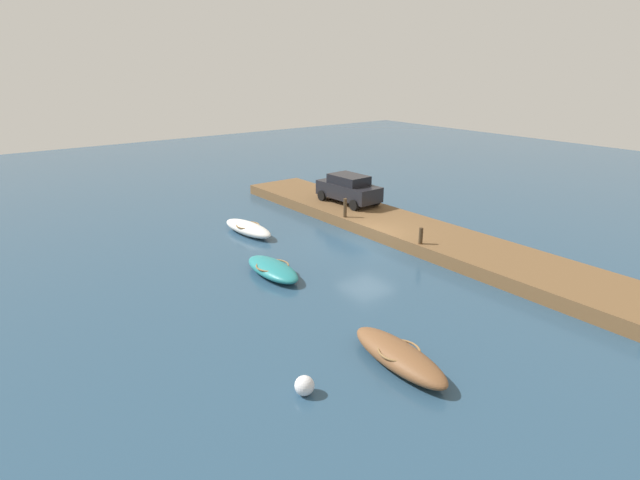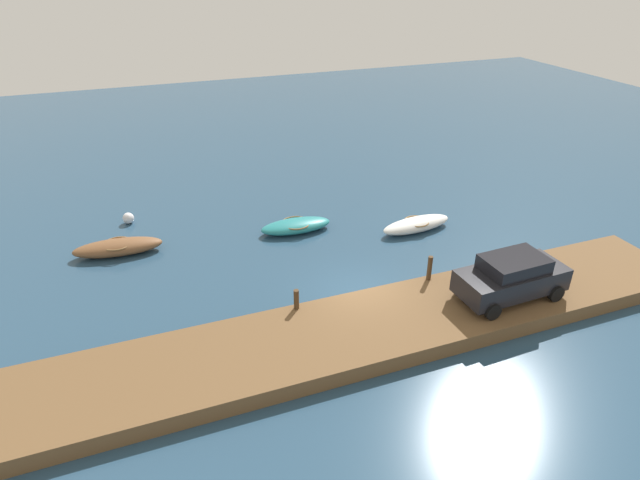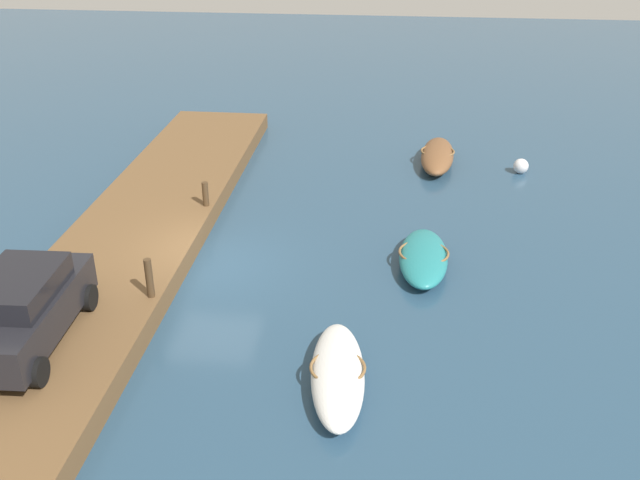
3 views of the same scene
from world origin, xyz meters
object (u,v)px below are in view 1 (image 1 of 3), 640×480
rowboat_white (248,228)px  mooring_post_west (421,236)px  marker_buoy (304,386)px  mooring_post_mid_west (345,208)px  parked_car (349,189)px  rowboat_teal (273,269)px  rowboat_brown (399,356)px

rowboat_white → mooring_post_west: size_ratio=4.85×
marker_buoy → rowboat_white: bearing=-23.5°
mooring_post_west → mooring_post_mid_west: mooring_post_mid_west is taller
rowboat_white → parked_car: parked_car is taller
mooring_post_west → marker_buoy: (-5.50, 10.71, -0.73)m
mooring_post_mid_west → marker_buoy: (-11.08, 10.71, -0.86)m
rowboat_teal → marker_buoy: rowboat_teal is taller
parked_car → marker_buoy: (-13.29, 12.82, -1.23)m
rowboat_teal → mooring_post_mid_west: mooring_post_mid_west is taller
rowboat_brown → parked_car: size_ratio=0.95×
rowboat_white → parked_car: 7.11m
mooring_post_west → rowboat_white: bearing=32.0°
mooring_post_west → mooring_post_mid_west: bearing=0.0°
mooring_post_mid_west → parked_car: size_ratio=0.25×
marker_buoy → mooring_post_mid_west: bearing=-44.0°
rowboat_teal → rowboat_white: bearing=-17.9°
parked_car → marker_buoy: bearing=134.0°
mooring_post_west → parked_car: 8.09m
rowboat_brown → marker_buoy: size_ratio=7.09×
rowboat_brown → rowboat_white: 14.19m
rowboat_teal → parked_car: size_ratio=0.84×
rowboat_teal → mooring_post_west: size_ratio=4.45×
rowboat_white → marker_buoy: 14.56m
rowboat_brown → marker_buoy: (0.58, 3.10, -0.08)m
rowboat_white → marker_buoy: rowboat_white is taller
rowboat_teal → parked_car: bearing=-56.6°
mooring_post_west → parked_car: bearing=-15.2°
rowboat_brown → rowboat_teal: 8.33m
rowboat_brown → mooring_post_west: (6.08, -7.61, 0.65)m
rowboat_brown → rowboat_white: rowboat_brown is taller
mooring_post_west → mooring_post_mid_west: 5.59m
rowboat_white → rowboat_teal: bearing=155.3°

